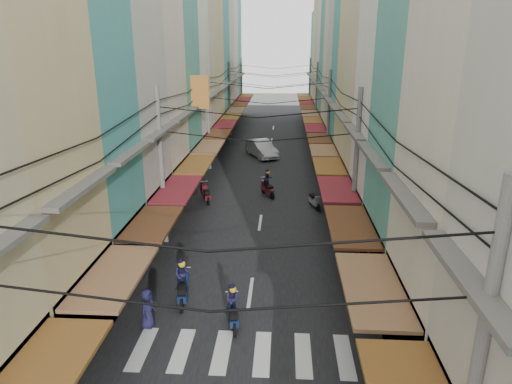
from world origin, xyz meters
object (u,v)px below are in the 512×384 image
at_px(bicycle, 401,291).
at_px(market_umbrella, 437,272).
at_px(white_car, 262,157).
at_px(traffic_sign, 368,257).

relative_size(bicycle, market_umbrella, 0.65).
xyz_separation_m(white_car, traffic_sign, (5.51, -24.89, 1.96)).
distance_m(bicycle, traffic_sign, 2.69).
distance_m(white_car, traffic_sign, 25.56).
bearing_deg(traffic_sign, bicycle, 25.24).
bearing_deg(bicycle, white_car, 22.83).
height_order(bicycle, market_umbrella, market_umbrella).
distance_m(market_umbrella, traffic_sign, 2.66).
bearing_deg(white_car, market_umbrella, -97.65).
relative_size(white_car, market_umbrella, 2.32).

